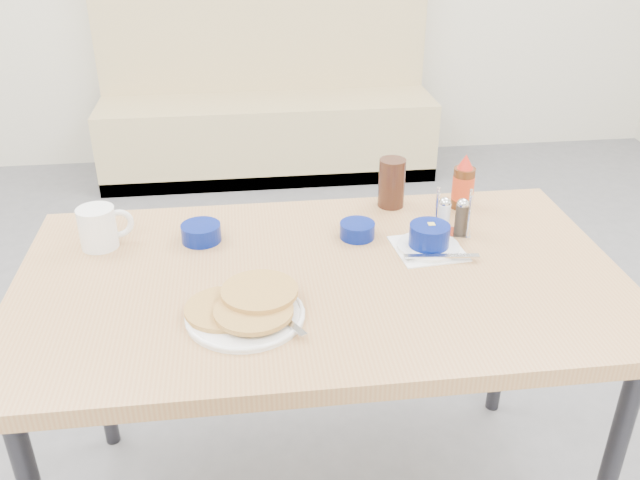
{
  "coord_description": "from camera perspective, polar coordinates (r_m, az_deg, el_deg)",
  "views": [
    {
      "loc": [
        -0.17,
        -1.08,
        1.57
      ],
      "look_at": [
        0.0,
        0.3,
        0.82
      ],
      "focal_mm": 38.0,
      "sensor_mm": 36.0,
      "label": 1
    }
  ],
  "objects": [
    {
      "name": "pancake_plate",
      "position": [
        1.42,
        -6.28,
        -5.81
      ],
      "size": [
        0.25,
        0.25,
        0.04
      ],
      "rotation": [
        0.0,
        0.0,
        0.21
      ],
      "color": "white",
      "rests_on": "dining_table"
    },
    {
      "name": "dining_table",
      "position": [
        1.6,
        0.08,
        -4.72
      ],
      "size": [
        1.4,
        0.8,
        0.76
      ],
      "color": "tan",
      "rests_on": "ground"
    },
    {
      "name": "syrup_bottle",
      "position": [
        1.89,
        11.97,
        4.56
      ],
      "size": [
        0.06,
        0.06,
        0.16
      ],
      "rotation": [
        0.0,
        0.0,
        -0.07
      ],
      "color": "#47230F",
      "rests_on": "dining_table"
    },
    {
      "name": "grits_setting",
      "position": [
        1.67,
        9.18,
        0.08
      ],
      "size": [
        0.19,
        0.18,
        0.07
      ],
      "rotation": [
        0.0,
        0.0,
        0.1
      ],
      "color": "white",
      "rests_on": "dining_table"
    },
    {
      "name": "booth_bench",
      "position": [
        4.06,
        -4.49,
        10.7
      ],
      "size": [
        1.9,
        0.56,
        1.22
      ],
      "color": "tan",
      "rests_on": "ground"
    },
    {
      "name": "coffee_mug",
      "position": [
        1.74,
        -18.08,
        1.05
      ],
      "size": [
        0.13,
        0.09,
        0.1
      ],
      "rotation": [
        0.0,
        0.0,
        0.3
      ],
      "color": "white",
      "rests_on": "dining_table"
    },
    {
      "name": "amber_tumbler",
      "position": [
        1.87,
        6.06,
        4.8
      ],
      "size": [
        0.08,
        0.08,
        0.14
      ],
      "primitive_type": "cylinder",
      "rotation": [
        0.0,
        0.0,
        0.17
      ],
      "color": "#341A10",
      "rests_on": "dining_table"
    },
    {
      "name": "creamer_bowl",
      "position": [
        1.72,
        -9.98,
        0.59
      ],
      "size": [
        0.1,
        0.1,
        0.04
      ],
      "rotation": [
        0.0,
        0.0,
        0.2
      ],
      "color": "navy",
      "rests_on": "dining_table"
    },
    {
      "name": "sugar_wrapper",
      "position": [
        1.54,
        -4.37,
        -3.47
      ],
      "size": [
        0.05,
        0.05,
        0.0
      ],
      "primitive_type": "cube",
      "rotation": [
        0.0,
        0.0,
        0.83
      ],
      "color": "#E94D60",
      "rests_on": "dining_table"
    },
    {
      "name": "butter_bowl",
      "position": [
        1.72,
        3.16,
        0.83
      ],
      "size": [
        0.09,
        0.09,
        0.04
      ],
      "rotation": [
        0.0,
        0.0,
        -0.38
      ],
      "color": "navy",
      "rests_on": "dining_table"
    },
    {
      "name": "condiment_caddy",
      "position": [
        1.76,
        11.08,
        1.76
      ],
      "size": [
        0.11,
        0.08,
        0.12
      ],
      "rotation": [
        0.0,
        0.0,
        -0.3
      ],
      "color": "silver",
      "rests_on": "dining_table"
    }
  ]
}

